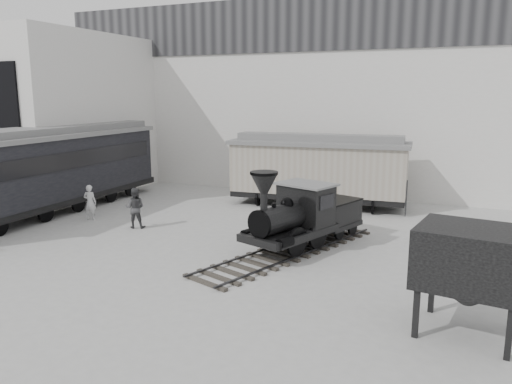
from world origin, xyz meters
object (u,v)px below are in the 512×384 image
at_px(visitor_b, 135,208).
at_px(passenger_coach, 50,169).
at_px(locomotive, 301,219).
at_px(visitor_a, 90,202).
at_px(boxcar, 318,169).
at_px(coal_hopper, 471,266).

bearing_deg(visitor_b, passenger_coach, -29.87).
bearing_deg(locomotive, visitor_a, -162.90).
xyz_separation_m(visitor_a, visitor_b, (2.77, -0.37, 0.06)).
xyz_separation_m(passenger_coach, visitor_a, (2.72, -0.42, -1.31)).
height_order(boxcar, visitor_a, boxcar).
height_order(visitor_b, coal_hopper, coal_hopper).
distance_m(boxcar, visitor_a, 11.27).
xyz_separation_m(locomotive, visitor_b, (-7.50, 0.07, -0.25)).
bearing_deg(visitor_b, locomotive, 157.86).
bearing_deg(passenger_coach, locomotive, -4.45).
relative_size(locomotive, coal_hopper, 3.28).
distance_m(passenger_coach, visitor_b, 5.69).
distance_m(locomotive, passenger_coach, 13.06).
xyz_separation_m(boxcar, visitor_a, (-8.83, -6.91, -1.13)).
relative_size(boxcar, visitor_b, 5.24).
height_order(visitor_a, coal_hopper, coal_hopper).
bearing_deg(passenger_coach, visitor_a, -9.49).
relative_size(boxcar, coal_hopper, 3.43).
xyz_separation_m(locomotive, passenger_coach, (-13.00, 0.86, 1.00)).
bearing_deg(coal_hopper, visitor_a, 170.19).
relative_size(locomotive, boxcar, 0.96).
height_order(passenger_coach, visitor_a, passenger_coach).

